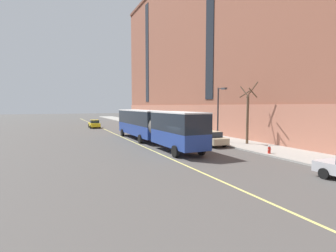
{
  "coord_description": "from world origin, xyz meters",
  "views": [
    {
      "loc": [
        -10.16,
        -19.51,
        4.25
      ],
      "look_at": [
        2.66,
        9.34,
        1.8
      ],
      "focal_mm": 28.0,
      "sensor_mm": 36.0,
      "label": 1
    }
  ],
  "objects": [
    {
      "name": "city_bus",
      "position": [
        0.17,
        8.17,
        2.14
      ],
      "size": [
        3.05,
        20.2,
        3.71
      ],
      "color": "navy",
      "rests_on": "ground"
    },
    {
      "name": "parked_car_champagne_1",
      "position": [
        5.25,
        4.13,
        0.79
      ],
      "size": [
        2.13,
        4.84,
        1.56
      ],
      "color": "#BCAD89",
      "rests_on": "ground"
    },
    {
      "name": "sidewalk",
      "position": [
        8.86,
        3.0,
        0.07
      ],
      "size": [
        5.01,
        160.0,
        0.15
      ],
      "primitive_type": "cube",
      "color": "#9E9B93",
      "rests_on": "ground"
    },
    {
      "name": "street_lamp",
      "position": [
        6.96,
        4.89,
        3.95
      ],
      "size": [
        0.36,
        1.48,
        6.1
      ],
      "color": "#2D2D30",
      "rests_on": "sidewalk"
    },
    {
      "name": "lane_centerline",
      "position": [
        -1.53,
        3.0,
        0.0
      ],
      "size": [
        0.16,
        140.0,
        0.01
      ],
      "primitive_type": "cube",
      "color": "#E0D66B",
      "rests_on": "ground"
    },
    {
      "name": "parked_car_white_3",
      "position": [
        5.19,
        21.14,
        0.78
      ],
      "size": [
        2.02,
        4.68,
        1.56
      ],
      "color": "silver",
      "rests_on": "ground"
    },
    {
      "name": "apartment_facade",
      "position": [
        17.35,
        -0.0,
        15.27
      ],
      "size": [
        15.2,
        110.0,
        30.57
      ],
      "color": "#935642",
      "rests_on": "ground"
    },
    {
      "name": "taxi_cab",
      "position": [
        -2.77,
        31.84,
        0.78
      ],
      "size": [
        1.93,
        4.22,
        1.56
      ],
      "color": "yellow",
      "rests_on": "ground"
    },
    {
      "name": "fire_hydrant",
      "position": [
        6.86,
        -2.69,
        0.49
      ],
      "size": [
        0.42,
        0.24,
        0.72
      ],
      "color": "red",
      "rests_on": "sidewalk"
    },
    {
      "name": "parked_car_black_0",
      "position": [
        5.19,
        30.68,
        0.78
      ],
      "size": [
        1.97,
        4.6,
        1.56
      ],
      "color": "black",
      "rests_on": "ground"
    },
    {
      "name": "parked_car_green_5",
      "position": [
        5.16,
        14.07,
        0.78
      ],
      "size": [
        1.99,
        4.33,
        1.56
      ],
      "color": "#23603D",
      "rests_on": "ground"
    },
    {
      "name": "street_tree_mid_block",
      "position": [
        9.15,
        2.74,
        3.38
      ],
      "size": [
        1.62,
        1.67,
        6.67
      ],
      "color": "brown",
      "rests_on": "sidewalk"
    },
    {
      "name": "ground_plane",
      "position": [
        0.0,
        0.0,
        0.0
      ],
      "size": [
        260.0,
        260.0,
        0.0
      ],
      "primitive_type": "plane",
      "color": "#4C4947"
    }
  ]
}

